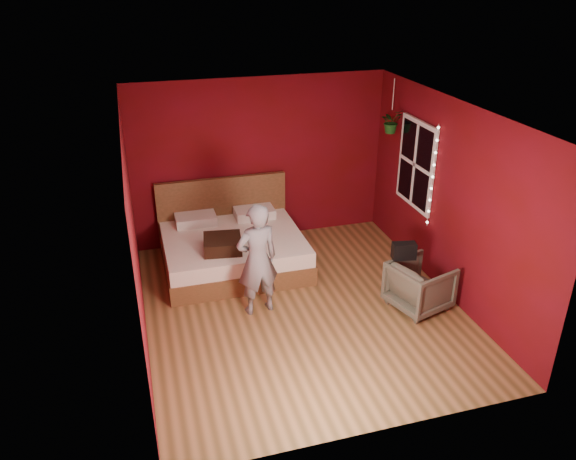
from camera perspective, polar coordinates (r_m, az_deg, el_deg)
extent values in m
plane|color=#99683D|center=(7.45, 1.46, -7.90)|extent=(4.50, 4.50, 0.00)
cube|color=maroon|center=(8.85, -2.87, 7.05)|extent=(4.00, 0.02, 2.60)
cube|color=maroon|center=(4.99, 9.53, -9.11)|extent=(4.00, 0.02, 2.60)
cube|color=maroon|center=(6.55, -15.43, -0.81)|extent=(0.02, 4.50, 2.60)
cube|color=maroon|center=(7.63, 16.14, 2.92)|extent=(0.02, 4.50, 2.60)
cube|color=silver|center=(6.39, 1.72, 12.00)|extent=(4.00, 4.50, 0.02)
cube|color=white|center=(8.26, 12.88, 6.52)|extent=(0.04, 0.97, 1.27)
cube|color=black|center=(8.26, 12.79, 6.51)|extent=(0.02, 0.85, 1.15)
cube|color=white|center=(8.25, 12.76, 6.51)|extent=(0.03, 0.05, 1.15)
cube|color=white|center=(8.25, 12.76, 6.51)|extent=(0.03, 0.85, 0.05)
cylinder|color=silver|center=(7.82, 14.48, 5.26)|extent=(0.01, 0.01, 1.45)
sphere|color=#FFF2CC|center=(8.07, 13.96, 0.77)|extent=(0.04, 0.04, 0.04)
sphere|color=#FFF2CC|center=(8.00, 14.09, 1.86)|extent=(0.04, 0.04, 0.04)
sphere|color=#FFF2CC|center=(7.94, 14.22, 2.98)|extent=(0.04, 0.04, 0.04)
sphere|color=#FFF2CC|center=(7.88, 14.35, 4.11)|extent=(0.04, 0.04, 0.04)
sphere|color=#FFF2CC|center=(7.82, 14.48, 5.26)|extent=(0.04, 0.04, 0.04)
sphere|color=#FFF2CC|center=(7.77, 14.62, 6.43)|extent=(0.04, 0.04, 0.04)
sphere|color=#FFF2CC|center=(7.72, 14.75, 7.61)|extent=(0.04, 0.04, 0.04)
sphere|color=#FFF2CC|center=(7.67, 14.90, 8.80)|extent=(0.04, 0.04, 0.04)
sphere|color=#FFF2CC|center=(7.62, 15.04, 10.02)|extent=(0.04, 0.04, 0.04)
cube|color=brown|center=(8.36, -5.52, -2.86)|extent=(2.03, 1.72, 0.28)
cube|color=white|center=(8.25, -5.59, -1.32)|extent=(1.99, 1.69, 0.22)
cube|color=brown|center=(8.91, -6.65, 1.91)|extent=(2.03, 0.08, 1.11)
cube|color=silver|center=(8.63, -9.35, 1.06)|extent=(0.61, 0.38, 0.14)
cube|color=silver|center=(8.76, -3.44, 1.76)|extent=(0.61, 0.38, 0.14)
imported|color=gray|center=(7.03, -3.14, -3.04)|extent=(0.60, 0.45, 1.50)
imported|color=#575544|center=(7.50, 13.23, -5.53)|extent=(0.87, 0.86, 0.64)
cube|color=black|center=(7.38, 11.70, -2.08)|extent=(0.32, 0.20, 0.22)
cube|color=black|center=(7.79, -6.66, -1.41)|extent=(0.58, 0.58, 0.18)
cylinder|color=silver|center=(8.52, 10.66, 13.39)|extent=(0.01, 0.01, 0.45)
imported|color=#1D5B1A|center=(8.61, 10.44, 10.79)|extent=(0.38, 0.35, 0.35)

